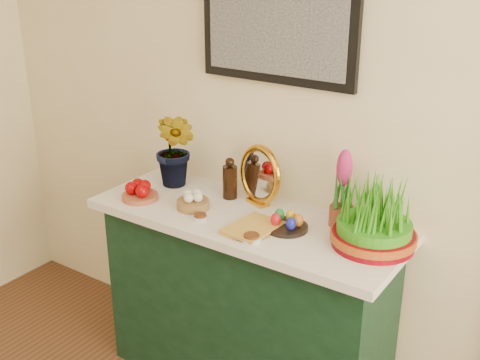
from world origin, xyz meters
name	(u,v)px	position (x,y,z in m)	size (l,w,h in m)	color
sideboard	(246,306)	(-0.27, 2.00, 0.42)	(1.30, 0.45, 0.85)	#133520
tablecloth	(246,219)	(-0.27, 2.00, 0.87)	(1.40, 0.55, 0.04)	silver
hyacinth_green	(175,137)	(-0.73, 2.09, 1.14)	(0.25, 0.21, 0.50)	#2B6E23
apple_bowl	(140,192)	(-0.77, 1.87, 0.93)	(0.22, 0.22, 0.08)	#A75334
garlic_basket	(193,201)	(-0.50, 1.93, 0.92)	(0.17, 0.17, 0.08)	olive
vinegar_cruet	(230,180)	(-0.43, 2.12, 0.98)	(0.07, 0.07, 0.20)	black
mirror	(260,176)	(-0.29, 2.15, 1.02)	(0.28, 0.15, 0.28)	gold
book	(236,221)	(-0.25, 1.90, 0.91)	(0.16, 0.23, 0.03)	gold
spice_dish_left	(200,217)	(-0.40, 1.85, 0.90)	(0.07, 0.07, 0.03)	silver
spice_dish_right	(252,238)	(-0.11, 1.81, 0.90)	(0.08, 0.08, 0.03)	silver
egg_plate	(287,223)	(-0.05, 1.98, 0.92)	(0.21, 0.21, 0.07)	black
hyacinth_pink	(343,192)	(0.12, 2.14, 1.04)	(0.10, 0.10, 0.34)	brown
wheatgrass_sabzeh	(375,218)	(0.30, 2.05, 1.01)	(0.33, 0.33, 0.27)	maroon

